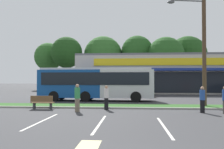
{
  "coord_description": "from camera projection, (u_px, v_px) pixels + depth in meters",
  "views": [
    {
      "loc": [
        -0.1,
        -4.28,
        2.09
      ],
      "look_at": [
        -1.86,
        18.1,
        2.58
      ],
      "focal_mm": 38.12,
      "sensor_mm": 36.0,
      "label": 1
    }
  ],
  "objects": [
    {
      "name": "grass_median",
      "position": [
        132.0,
        106.0,
        18.16
      ],
      "size": [
        56.0,
        2.2,
        0.12
      ],
      "primitive_type": "cube",
      "color": "#2D5B23",
      "rests_on": "ground_plane"
    },
    {
      "name": "curb_lip",
      "position": [
        132.0,
        108.0,
        16.95
      ],
      "size": [
        56.0,
        0.24,
        0.12
      ],
      "primitive_type": "cube",
      "color": "#99968C",
      "rests_on": "ground_plane"
    },
    {
      "name": "parking_stripe_0",
      "position": [
        42.0,
        121.0,
        11.97
      ],
      "size": [
        0.12,
        4.8,
        0.01
      ],
      "primitive_type": "cube",
      "color": "silver",
      "rests_on": "ground_plane"
    },
    {
      "name": "parking_stripe_1",
      "position": [
        100.0,
        124.0,
        11.28
      ],
      "size": [
        0.12,
        4.8,
        0.01
      ],
      "primitive_type": "cube",
      "color": "silver",
      "rests_on": "ground_plane"
    },
    {
      "name": "parking_stripe_2",
      "position": [
        164.0,
        127.0,
        10.55
      ],
      "size": [
        0.12,
        4.8,
        0.01
      ],
      "primitive_type": "cube",
      "color": "silver",
      "rests_on": "ground_plane"
    },
    {
      "name": "lot_arrow",
      "position": [
        88.0,
        147.0,
        7.37
      ],
      "size": [
        0.7,
        1.6,
        0.01
      ],
      "primitive_type": "cube",
      "color": "beige",
      "rests_on": "ground_plane"
    },
    {
      "name": "storefront_building",
      "position": [
        167.0,
        74.0,
        39.39
      ],
      "size": [
        28.46,
        12.74,
        5.97
      ],
      "color": "#BCB7AD",
      "rests_on": "ground_plane"
    },
    {
      "name": "tree_far_left",
      "position": [
        48.0,
        57.0,
        51.09
      ],
      "size": [
        5.98,
        5.98,
        10.02
      ],
      "color": "#473323",
      "rests_on": "ground_plane"
    },
    {
      "name": "tree_left",
      "position": [
        67.0,
        53.0,
        47.67
      ],
      "size": [
        6.28,
        6.28,
        10.7
      ],
      "color": "#473323",
      "rests_on": "ground_plane"
    },
    {
      "name": "tree_mid_left",
      "position": [
        103.0,
        56.0,
        49.39
      ],
      "size": [
        7.96,
        7.96,
        11.12
      ],
      "color": "#473323",
      "rests_on": "ground_plane"
    },
    {
      "name": "tree_mid",
      "position": [
        137.0,
        52.0,
        48.61
      ],
      "size": [
        6.52,
        6.52,
        11.11
      ],
      "color": "#473323",
      "rests_on": "ground_plane"
    },
    {
      "name": "tree_mid_right",
      "position": [
        166.0,
        55.0,
        46.35
      ],
      "size": [
        7.18,
        7.18,
        10.44
      ],
      "color": "#473323",
      "rests_on": "ground_plane"
    },
    {
      "name": "tree_right",
      "position": [
        188.0,
        55.0,
        50.33
      ],
      "size": [
        8.05,
        8.05,
        11.32
      ],
      "color": "#473323",
      "rests_on": "ground_plane"
    },
    {
      "name": "utility_pole",
      "position": [
        202.0,
        29.0,
        18.09
      ],
      "size": [
        3.12,
        2.39,
        11.23
      ],
      "color": "#4C3826",
      "rests_on": "ground_plane"
    },
    {
      "name": "city_bus",
      "position": [
        96.0,
        83.0,
        23.54
      ],
      "size": [
        11.27,
        2.86,
        3.25
      ],
      "rotation": [
        0.0,
        0.0,
        -0.02
      ],
      "color": "#144793",
      "rests_on": "ground_plane"
    },
    {
      "name": "bus_stop_bench",
      "position": [
        42.0,
        102.0,
        16.88
      ],
      "size": [
        1.6,
        0.45,
        0.95
      ],
      "rotation": [
        0.0,
        0.0,
        3.14
      ],
      "color": "brown",
      "rests_on": "ground_plane"
    },
    {
      "name": "car_0",
      "position": [
        134.0,
        90.0,
        28.92
      ],
      "size": [
        4.4,
        1.98,
        1.53
      ],
      "rotation": [
        0.0,
        0.0,
        3.14
      ],
      "color": "maroon",
      "rests_on": "ground_plane"
    },
    {
      "name": "car_1",
      "position": [
        81.0,
        91.0,
        29.83
      ],
      "size": [
        4.27,
        1.9,
        1.37
      ],
      "color": "silver",
      "rests_on": "ground_plane"
    },
    {
      "name": "pedestrian_near_bench",
      "position": [
        202.0,
        100.0,
        14.96
      ],
      "size": [
        0.33,
        0.33,
        1.66
      ],
      "rotation": [
        0.0,
        0.0,
        4.92
      ],
      "color": "black",
      "rests_on": "ground_plane"
    },
    {
      "name": "pedestrian_mid",
      "position": [
        106.0,
        98.0,
        16.53
      ],
      "size": [
        0.34,
        0.34,
        1.68
      ],
      "rotation": [
        0.0,
        0.0,
        1.32
      ],
      "color": "black",
      "rests_on": "ground_plane"
    },
    {
      "name": "pedestrian_far",
      "position": [
        77.0,
        98.0,
        15.46
      ],
      "size": [
        0.36,
        0.36,
        1.8
      ],
      "rotation": [
        0.0,
        0.0,
        3.67
      ],
      "color": "#726651",
      "rests_on": "ground_plane"
    }
  ]
}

